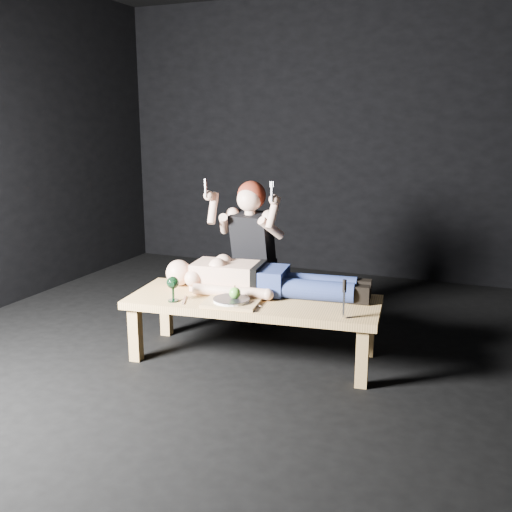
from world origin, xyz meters
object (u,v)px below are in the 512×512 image
at_px(lying_man, 266,276).
at_px(kneeling_woman, 257,253).
at_px(serving_tray, 231,303).
at_px(goblet, 173,289).
at_px(table, 253,328).
at_px(carving_knife, 344,299).

bearing_deg(lying_man, kneeling_woman, 113.48).
distance_m(kneeling_woman, serving_tray, 0.81).
bearing_deg(goblet, table, 28.69).
height_order(table, lying_man, lying_man).
bearing_deg(lying_man, carving_knife, -33.88).
distance_m(lying_man, serving_tray, 0.39).
height_order(serving_tray, carving_knife, carving_knife).
bearing_deg(goblet, carving_knife, 4.74).
distance_m(lying_man, goblet, 0.69).
xyz_separation_m(kneeling_woman, carving_knife, (0.91, -0.77, -0.06)).
height_order(kneeling_woman, serving_tray, kneeling_woman).
xyz_separation_m(table, carving_knife, (0.69, -0.17, 0.35)).
height_order(serving_tray, goblet, goblet).
xyz_separation_m(table, goblet, (-0.50, -0.27, 0.31)).
height_order(lying_man, serving_tray, lying_man).
bearing_deg(carving_knife, kneeling_woman, 133.12).
xyz_separation_m(table, serving_tray, (-0.09, -0.18, 0.24)).
xyz_separation_m(kneeling_woman, goblet, (-0.28, -0.87, -0.09)).
relative_size(table, serving_tray, 4.77).
relative_size(kneeling_woman, serving_tray, 3.39).
relative_size(lying_man, carving_knife, 6.71).
xyz_separation_m(lying_man, goblet, (-0.53, -0.44, -0.04)).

